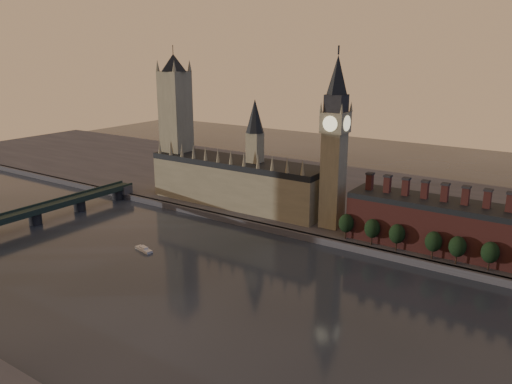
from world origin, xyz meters
TOP-DOWN VIEW (x-y plane):
  - ground at (0.00, 0.00)m, footprint 900.00×900.00m
  - north_bank at (0.00, 178.04)m, footprint 900.00×182.00m
  - palace_of_westminster at (-64.41, 114.91)m, footprint 130.00×30.30m
  - victoria_tower at (-120.00, 115.00)m, footprint 24.00×24.00m
  - big_ben at (10.00, 110.00)m, footprint 15.00×15.00m
  - chimney_block at (80.00, 110.00)m, footprint 110.00×25.00m
  - embankment_tree_0 at (26.28, 95.06)m, footprint 8.60×8.60m
  - embankment_tree_1 at (41.85, 95.01)m, footprint 8.60×8.60m
  - embankment_tree_2 at (55.97, 94.55)m, footprint 8.60×8.60m
  - embankment_tree_3 at (75.31, 93.91)m, footprint 8.60×8.60m
  - embankment_tree_4 at (87.21, 93.66)m, footprint 8.60×8.60m
  - embankment_tree_5 at (102.21, 94.63)m, footprint 8.60×8.60m
  - westminster_bridge at (-155.00, -2.70)m, footprint 14.00×200.00m
  - river_boat at (-64.17, 24.47)m, footprint 13.07×6.18m

SIDE VIEW (x-z plane):
  - ground at x=0.00m, z-range 0.00..0.00m
  - river_boat at x=-64.17m, z-range -0.30..2.22m
  - north_bank at x=0.00m, z-range 0.00..4.00m
  - westminster_bridge at x=-155.00m, z-range 1.66..13.21m
  - embankment_tree_0 at x=26.28m, z-range 6.03..20.91m
  - embankment_tree_1 at x=41.85m, z-range 6.03..20.91m
  - embankment_tree_2 at x=55.97m, z-range 6.03..20.91m
  - embankment_tree_3 at x=75.31m, z-range 6.03..20.91m
  - embankment_tree_4 at x=87.21m, z-range 6.03..20.91m
  - embankment_tree_5 at x=102.21m, z-range 6.03..20.91m
  - chimney_block at x=80.00m, z-range -0.68..36.32m
  - palace_of_westminster at x=-64.41m, z-range -15.37..58.63m
  - big_ben at x=10.00m, z-range 3.33..110.33m
  - victoria_tower at x=-120.00m, z-range 5.09..113.09m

